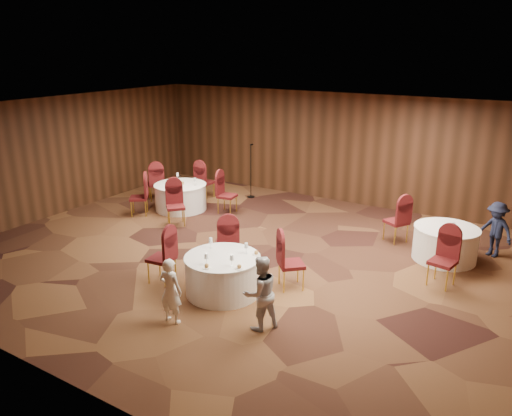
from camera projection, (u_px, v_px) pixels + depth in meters
The scene contains 15 objects.
ground at pixel (244, 256), 11.16m from camera, with size 12.00×12.00×0.00m, color black.
room_shell at pixel (243, 170), 10.55m from camera, with size 12.00×12.00×12.00m.
table_main at pixel (223, 274), 9.39m from camera, with size 1.43×1.43×0.74m.
table_left at pixel (181, 197), 14.19m from camera, with size 1.47×1.47×0.74m.
table_right at pixel (445, 243), 10.87m from camera, with size 1.37×1.37×0.74m.
chairs_main at pixel (226, 255), 9.97m from camera, with size 2.96×1.97×1.00m.
chairs_left at pixel (181, 192), 14.15m from camera, with size 3.21×2.98×1.00m.
chairs_right at pixel (417, 239), 10.74m from camera, with size 2.10×2.48×1.00m.
tabletop_main at pixel (229, 256), 9.08m from camera, with size 1.10×1.11×0.22m.
tabletop_left at pixel (180, 182), 14.05m from camera, with size 0.88×0.88×0.22m.
tabletop_right at pixel (454, 225), 10.44m from camera, with size 0.08×0.08×0.22m.
mic_stand at pixel (251, 182), 15.29m from camera, with size 0.24×0.24×1.66m.
woman_a at pixel (171, 291), 8.33m from camera, with size 0.43×0.28×1.17m, color white.
woman_b at pixel (260, 293), 8.13m from camera, with size 0.62×0.49×1.28m, color silver.
man_c at pixel (496, 229), 10.97m from camera, with size 0.81×0.46×1.25m, color #161C33.
Camera 1 is at (5.61, -8.61, 4.50)m, focal length 35.00 mm.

